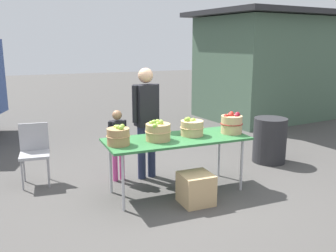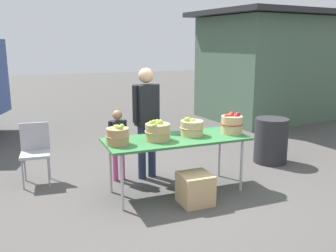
% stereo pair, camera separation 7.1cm
% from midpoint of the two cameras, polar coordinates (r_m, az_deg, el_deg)
% --- Properties ---
extents(ground_plane, '(40.00, 40.00, 0.00)m').
position_cam_midpoint_polar(ground_plane, '(5.16, 0.90, -9.94)').
color(ground_plane, '#474442').
extents(market_table, '(1.90, 0.76, 0.75)m').
position_cam_midpoint_polar(market_table, '(4.93, 0.93, -2.36)').
color(market_table, '#2D6B38').
rests_on(market_table, ground).
extents(apple_basket_green_0, '(0.30, 0.30, 0.26)m').
position_cam_midpoint_polar(apple_basket_green_0, '(4.61, -8.05, -1.51)').
color(apple_basket_green_0, '#A87F51').
rests_on(apple_basket_green_0, market_table).
extents(apple_basket_green_1, '(0.34, 0.34, 0.27)m').
position_cam_midpoint_polar(apple_basket_green_1, '(4.78, -1.98, -0.81)').
color(apple_basket_green_1, tan).
rests_on(apple_basket_green_1, market_table).
extents(apple_basket_green_2, '(0.33, 0.33, 0.25)m').
position_cam_midpoint_polar(apple_basket_green_2, '(5.04, 3.27, -0.23)').
color(apple_basket_green_2, tan).
rests_on(apple_basket_green_2, market_table).
extents(apple_basket_red_0, '(0.31, 0.31, 0.30)m').
position_cam_midpoint_polar(apple_basket_red_0, '(5.22, 9.32, 0.39)').
color(apple_basket_red_0, tan).
rests_on(apple_basket_red_0, market_table).
extents(vendor_adult, '(0.43, 0.26, 1.63)m').
position_cam_midpoint_polar(vendor_adult, '(5.40, -3.76, 1.76)').
color(vendor_adult, '#262D4C').
rests_on(vendor_adult, ground).
extents(child_customer, '(0.28, 0.16, 1.05)m').
position_cam_midpoint_polar(child_customer, '(5.41, -8.07, -2.09)').
color(child_customer, '#CC3F8C').
rests_on(child_customer, ground).
extents(food_kiosk, '(3.82, 3.30, 2.74)m').
position_cam_midpoint_polar(food_kiosk, '(10.23, 14.41, 8.99)').
color(food_kiosk, '#47604C').
rests_on(food_kiosk, ground).
extents(folding_chair, '(0.44, 0.44, 0.86)m').
position_cam_midpoint_polar(folding_chair, '(5.62, -20.11, -3.31)').
color(folding_chair, '#99999E').
rests_on(folding_chair, ground).
extents(trash_barrel, '(0.55, 0.55, 0.75)m').
position_cam_midpoint_polar(trash_barrel, '(6.48, 15.00, -2.10)').
color(trash_barrel, '#262628').
rests_on(trash_barrel, ground).
extents(produce_crate, '(0.39, 0.39, 0.39)m').
position_cam_midpoint_polar(produce_crate, '(4.74, 3.86, -9.55)').
color(produce_crate, tan).
rests_on(produce_crate, ground).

